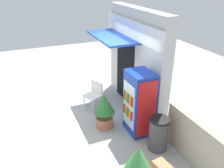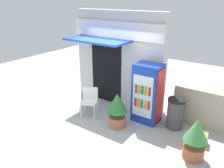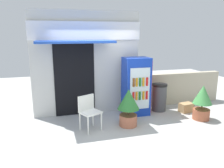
# 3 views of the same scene
# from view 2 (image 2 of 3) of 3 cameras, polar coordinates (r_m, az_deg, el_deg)

# --- Properties ---
(ground) EXTENTS (16.00, 16.00, 0.00)m
(ground) POSITION_cam_2_polar(r_m,az_deg,el_deg) (6.69, -4.10, -9.47)
(ground) COLOR #B2B2AD
(storefront_building) EXTENTS (3.18, 1.28, 3.02)m
(storefront_building) POSITION_cam_2_polar(r_m,az_deg,el_deg) (7.36, 1.49, 6.67)
(storefront_building) COLOR silver
(storefront_building) RESTS_ON ground
(drink_cooler) EXTENTS (0.76, 0.64, 1.71)m
(drink_cooler) POSITION_cam_2_polar(r_m,az_deg,el_deg) (6.46, 8.93, -2.33)
(drink_cooler) COLOR #1438B2
(drink_cooler) RESTS_ON ground
(plastic_chair) EXTENTS (0.59, 0.57, 0.87)m
(plastic_chair) POSITION_cam_2_polar(r_m,az_deg,el_deg) (6.84, -5.63, -3.84)
(plastic_chair) COLOR white
(plastic_chair) RESTS_ON ground
(potted_plant_near_shop) EXTENTS (0.57, 0.57, 0.99)m
(potted_plant_near_shop) POSITION_cam_2_polar(r_m,az_deg,el_deg) (6.21, 1.29, -6.01)
(potted_plant_near_shop) COLOR #BC6B4C
(potted_plant_near_shop) RESTS_ON ground
(potted_plant_curbside) EXTENTS (0.53, 0.53, 0.99)m
(potted_plant_curbside) POSITION_cam_2_polar(r_m,az_deg,el_deg) (5.38, 20.29, -12.36)
(potted_plant_curbside) COLOR #AD5B3D
(potted_plant_curbside) RESTS_ON ground
(trash_bin) EXTENTS (0.47, 0.47, 0.86)m
(trash_bin) POSITION_cam_2_polar(r_m,az_deg,el_deg) (6.45, 15.66, -7.11)
(trash_bin) COLOR #47474C
(trash_bin) RESTS_ON ground
(cardboard_box) EXTENTS (0.44, 0.33, 0.28)m
(cardboard_box) POSITION_cam_2_polar(r_m,az_deg,el_deg) (6.14, 20.94, -12.57)
(cardboard_box) COLOR tan
(cardboard_box) RESTS_ON ground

